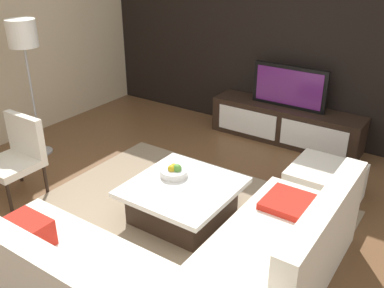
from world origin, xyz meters
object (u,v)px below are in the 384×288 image
Objects in this scene: coffee_table at (183,200)px; accent_chair_near at (18,152)px; media_console at (285,124)px; television at (289,87)px; floor_lamp at (23,41)px; sectional_couch at (177,276)px; fruit_bowl at (174,171)px; ottoman at (324,185)px.

coffee_table is 1.18× the size of accent_chair_near.
media_console is 2.03× the size of television.
accent_chair_near is (-1.85, -2.88, 0.24)m from media_console.
floor_lamp is (-2.40, 0.15, 1.26)m from coffee_table.
media_console is 2.30m from coffee_table.
sectional_couch is 3.43m from floor_lamp.
sectional_couch reaches higher than fruit_bowl.
sectional_couch is (0.53, -3.25, 0.03)m from media_console.
floor_lamp is at bearing 178.69° from fruit_bowl.
television is 0.42× the size of sectional_couch.
sectional_couch is 2.39× the size of coffee_table.
television is 1.45× the size of ottoman.
television is at bearing 40.67° from floor_lamp.
coffee_table is at bearing -134.53° from ottoman.
sectional_couch is at bearing -5.54° from accent_chair_near.
media_console is 1.55m from ottoman.
coffee_table is 0.60× the size of floor_lamp.
media_console is 0.53m from television.
television is 2.24m from fruit_bowl.
sectional_couch is 1.15m from coffee_table.
media_console is at bearing 99.24° from sectional_couch.
television reaches higher than ottoman.
fruit_bowl is (1.57, 0.69, -0.06)m from accent_chair_near.
floor_lamp is 3.80m from ottoman.
accent_chair_near is at bearing -122.65° from television.
ottoman is 2.50× the size of fruit_bowl.
sectional_couch reaches higher than media_console.
television is 3.33m from sectional_couch.
ottoman is at bearing -51.60° from media_console.
television is at bearing 90.00° from media_console.
fruit_bowl is (-0.18, 0.10, 0.23)m from coffee_table.
fruit_bowl is (2.22, -0.05, -1.03)m from floor_lamp.
accent_chair_near is at bearing -122.66° from media_console.
accent_chair_near is 3.11× the size of fruit_bowl.
sectional_couch is at bearing -52.63° from fruit_bowl.
floor_lamp is (-2.50, -2.15, 1.21)m from media_console.
media_console is 7.38× the size of fruit_bowl.
floor_lamp reaches higher than coffee_table.
media_console is 2.38× the size of accent_chair_near.
floor_lamp reaches higher than accent_chair_near.
floor_lamp is at bearing 176.40° from coffee_table.
fruit_bowl reaches higher than ottoman.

